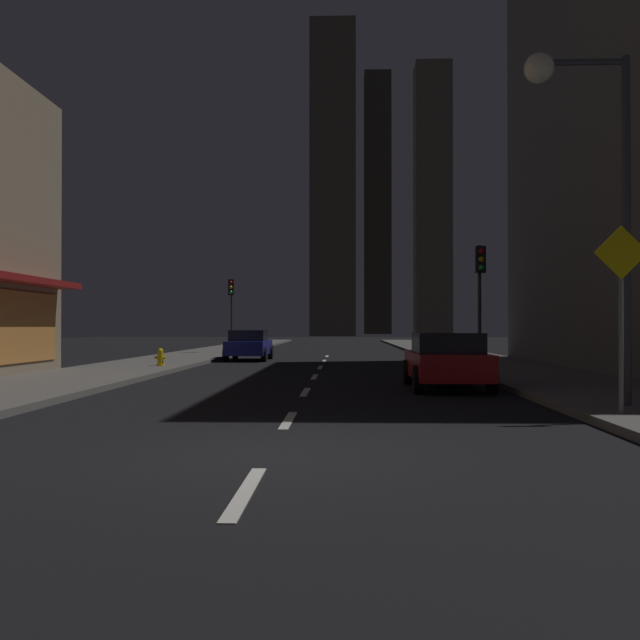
{
  "coord_description": "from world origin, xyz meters",
  "views": [
    {
      "loc": [
        0.96,
        -8.77,
        1.61
      ],
      "look_at": [
        0.0,
        18.58,
        1.87
      ],
      "focal_mm": 39.36,
      "sensor_mm": 36.0,
      "label": 1
    }
  ],
  "objects_px": {
    "car_parked_far": "(249,345)",
    "car_parked_near": "(447,360)",
    "traffic_light_far_left": "(231,299)",
    "street_lamp_right": "(581,141)",
    "fire_hydrant_far_left": "(160,358)",
    "traffic_light_near_right": "(480,279)",
    "pedestrian_crossing_sign": "(621,302)"
  },
  "relations": [
    {
      "from": "car_parked_near",
      "to": "street_lamp_right",
      "type": "height_order",
      "value": "street_lamp_right"
    },
    {
      "from": "fire_hydrant_far_left",
      "to": "traffic_light_near_right",
      "type": "xyz_separation_m",
      "value": [
        11.4,
        -2.28,
        2.74
      ]
    },
    {
      "from": "traffic_light_far_left",
      "to": "pedestrian_crossing_sign",
      "type": "distance_m",
      "value": 29.98
    },
    {
      "from": "car_parked_far",
      "to": "street_lamp_right",
      "type": "distance_m",
      "value": 22.41
    },
    {
      "from": "traffic_light_near_right",
      "to": "fire_hydrant_far_left",
      "type": "bearing_deg",
      "value": 168.7
    },
    {
      "from": "car_parked_far",
      "to": "traffic_light_far_left",
      "type": "height_order",
      "value": "traffic_light_far_left"
    },
    {
      "from": "traffic_light_far_left",
      "to": "street_lamp_right",
      "type": "bearing_deg",
      "value": -67.72
    },
    {
      "from": "traffic_light_far_left",
      "to": "car_parked_near",
      "type": "bearing_deg",
      "value": -67.06
    },
    {
      "from": "pedestrian_crossing_sign",
      "to": "car_parked_near",
      "type": "bearing_deg",
      "value": 107.55
    },
    {
      "from": "car_parked_far",
      "to": "street_lamp_right",
      "type": "relative_size",
      "value": 0.64
    },
    {
      "from": "fire_hydrant_far_left",
      "to": "street_lamp_right",
      "type": "height_order",
      "value": "street_lamp_right"
    },
    {
      "from": "car_parked_near",
      "to": "pedestrian_crossing_sign",
      "type": "xyz_separation_m",
      "value": [
        2.0,
        -6.32,
        1.28
      ]
    },
    {
      "from": "car_parked_far",
      "to": "traffic_light_far_left",
      "type": "bearing_deg",
      "value": 106.34
    },
    {
      "from": "traffic_light_near_right",
      "to": "pedestrian_crossing_sign",
      "type": "distance_m",
      "value": 11.74
    },
    {
      "from": "car_parked_near",
      "to": "pedestrian_crossing_sign",
      "type": "distance_m",
      "value": 6.75
    },
    {
      "from": "car_parked_far",
      "to": "traffic_light_near_right",
      "type": "height_order",
      "value": "traffic_light_near_right"
    },
    {
      "from": "traffic_light_near_right",
      "to": "traffic_light_far_left",
      "type": "height_order",
      "value": "same"
    },
    {
      "from": "car_parked_near",
      "to": "car_parked_far",
      "type": "height_order",
      "value": "same"
    },
    {
      "from": "street_lamp_right",
      "to": "car_parked_far",
      "type": "bearing_deg",
      "value": 114.11
    },
    {
      "from": "car_parked_near",
      "to": "car_parked_far",
      "type": "xyz_separation_m",
      "value": [
        -7.2,
        15.02,
        0.0
      ]
    },
    {
      "from": "car_parked_near",
      "to": "car_parked_far",
      "type": "relative_size",
      "value": 1.0
    },
    {
      "from": "traffic_light_near_right",
      "to": "pedestrian_crossing_sign",
      "type": "bearing_deg",
      "value": -89.51
    },
    {
      "from": "traffic_light_near_right",
      "to": "street_lamp_right",
      "type": "xyz_separation_m",
      "value": [
        -0.12,
        -10.4,
        1.87
      ]
    },
    {
      "from": "car_parked_near",
      "to": "fire_hydrant_far_left",
      "type": "distance_m",
      "value": 12.19
    },
    {
      "from": "car_parked_far",
      "to": "car_parked_near",
      "type": "bearing_deg",
      "value": -64.4
    },
    {
      "from": "car_parked_far",
      "to": "traffic_light_near_right",
      "type": "bearing_deg",
      "value": -46.74
    },
    {
      "from": "fire_hydrant_far_left",
      "to": "traffic_light_near_right",
      "type": "distance_m",
      "value": 11.94
    },
    {
      "from": "car_parked_near",
      "to": "fire_hydrant_far_left",
      "type": "xyz_separation_m",
      "value": [
        -9.5,
        7.63,
        -0.29
      ]
    },
    {
      "from": "car_parked_near",
      "to": "traffic_light_near_right",
      "type": "relative_size",
      "value": 1.01
    },
    {
      "from": "traffic_light_far_left",
      "to": "street_lamp_right",
      "type": "xyz_separation_m",
      "value": [
        10.88,
        -26.55,
        1.87
      ]
    },
    {
      "from": "car_parked_near",
      "to": "traffic_light_near_right",
      "type": "height_order",
      "value": "traffic_light_near_right"
    },
    {
      "from": "street_lamp_right",
      "to": "traffic_light_far_left",
      "type": "bearing_deg",
      "value": 112.28
    }
  ]
}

